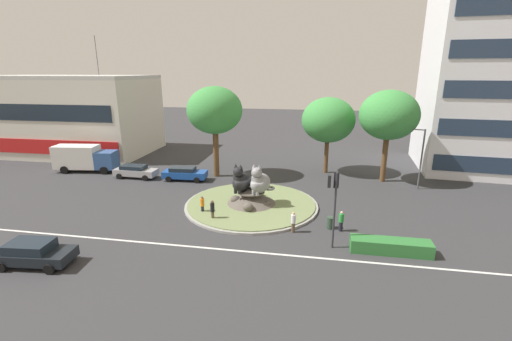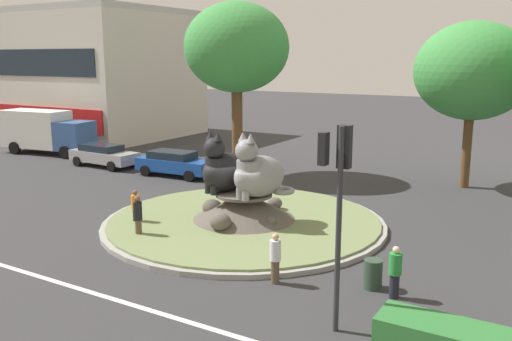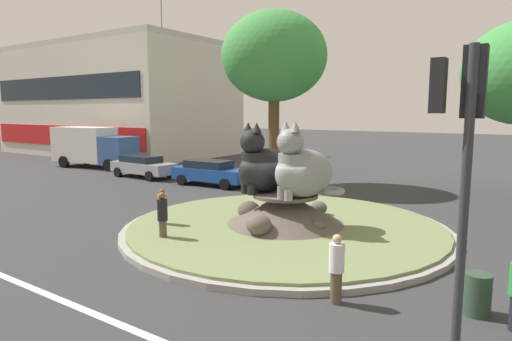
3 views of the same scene
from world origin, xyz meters
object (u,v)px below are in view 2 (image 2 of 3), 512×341
Objects in this scene: pedestrian_white_shirt at (275,257)px; second_tree_near_tower at (237,48)px; traffic_light_mast at (338,183)px; litter_bin at (373,274)px; pedestrian_orange_shirt at (136,208)px; pedestrian_green_shirt at (395,271)px; cat_statue_black at (224,169)px; shophouse_block at (65,73)px; hatchback_near_shophouse at (104,155)px; delivery_box_truck at (45,131)px; parked_car_right at (175,163)px; third_tree_left at (473,71)px; pedestrian_black_shirt at (138,217)px; cat_statue_grey at (257,173)px.

second_tree_near_tower is at bearing 120.74° from pedestrian_white_shirt.
litter_bin is (0.03, 2.91, -3.38)m from traffic_light_mast.
pedestrian_white_shirt reaches higher than pedestrian_orange_shirt.
second_tree_near_tower is 12.63m from pedestrian_orange_shirt.
pedestrian_white_shirt reaches higher than pedestrian_green_shirt.
traffic_light_mast is (7.54, -6.17, 1.53)m from cat_statue_black.
second_tree_near_tower is at bearing -3.79° from pedestrian_orange_shirt.
pedestrian_green_shirt is (8.32, -3.59, -1.48)m from cat_statue_black.
pedestrian_green_shirt is 11.18m from pedestrian_orange_shirt.
hatchback_near_shophouse is (15.53, -10.53, -4.65)m from shophouse_block.
cat_statue_black reaches higher than litter_bin.
delivery_box_truck is (-20.45, 7.41, -0.63)m from cat_statue_black.
second_tree_near_tower is 18.20m from litter_bin.
second_tree_near_tower reaches higher than pedestrian_green_shirt.
pedestrian_white_shirt is at bearing -43.13° from parked_car_right.
pedestrian_white_shirt is at bearing -156.79° from litter_bin.
pedestrian_orange_shirt is (-7.65, 2.08, -0.02)m from pedestrian_white_shirt.
pedestrian_orange_shirt is at bearing -36.48° from shophouse_block.
third_tree_left is at bearing 74.92° from pedestrian_white_shirt.
traffic_light_mast is 3.02× the size of pedestrian_black_shirt.
second_tree_near_tower is 6.40× the size of pedestrian_orange_shirt.
traffic_light_mast is 3.38× the size of pedestrian_orange_shirt.
shophouse_block reaches higher than parked_car_right.
pedestrian_black_shirt reaches higher than pedestrian_white_shirt.
shophouse_block reaches higher than pedestrian_black_shirt.
litter_bin is at bearing 141.31° from pedestrian_green_shirt.
delivery_box_truck is (-17.66, 9.75, 0.85)m from pedestrian_orange_shirt.
hatchback_near_shophouse is at bearing 155.91° from litter_bin.
traffic_light_mast reaches higher than litter_bin.
traffic_light_mast is 0.60× the size of third_tree_left.
cat_statue_black is 6.73m from pedestrian_white_shirt.
pedestrian_orange_shirt is 10.40m from litter_bin.
pedestrian_black_shirt is 15.23m from hatchback_near_shophouse.
cat_statue_grey reaches higher than pedestrian_green_shirt.
second_tree_near_tower is at bearing 122.29° from pedestrian_green_shirt.
shophouse_block is 25.73× the size of litter_bin.
delivery_box_truck is at bearing 44.69° from pedestrian_black_shirt.
second_tree_near_tower is at bearing 136.62° from litter_bin.
pedestrian_black_shirt reaches higher than pedestrian_orange_shirt.
second_tree_near_tower reaches higher than cat_statue_black.
cat_statue_grey reaches higher than hatchback_near_shophouse.
cat_statue_grey is 11.67m from second_tree_near_tower.
pedestrian_black_shirt is at bearing -6.82° from cat_statue_black.
shophouse_block is at bearing 161.06° from second_tree_near_tower.
shophouse_block is 4.85× the size of parked_car_right.
hatchback_near_shophouse is at bearing 178.24° from parked_car_right.
traffic_light_mast is 4.46m from litter_bin.
delivery_box_truck is at bearing 148.85° from pedestrian_white_shirt.
cat_statue_black is at bearing -72.26° from cat_statue_grey.
third_tree_left reaches higher than delivery_box_truck.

